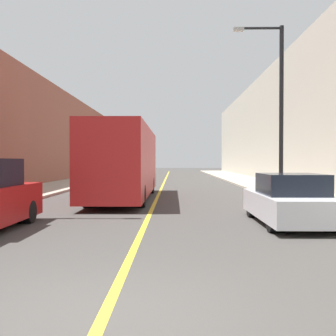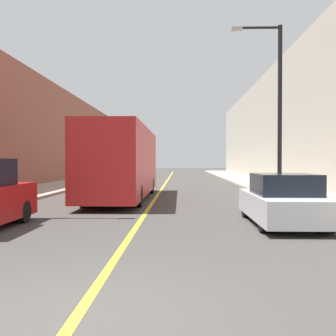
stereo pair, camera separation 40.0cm
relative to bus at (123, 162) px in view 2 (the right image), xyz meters
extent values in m
plane|color=#3F3D3A|center=(1.55, -14.50, -1.83)|extent=(200.00, 200.00, 0.00)
cube|color=#A89E8C|center=(-5.97, 15.50, -1.76)|extent=(3.85, 72.00, 0.14)
cube|color=#A89E8C|center=(9.07, 15.50, -1.76)|extent=(3.85, 72.00, 0.14)
cube|color=brown|center=(-9.89, 15.50, 2.43)|extent=(4.00, 72.00, 8.50)
cube|color=#B7B2A3|center=(12.99, 15.50, 3.37)|extent=(4.00, 72.00, 10.39)
cube|color=gold|center=(1.55, 15.50, -1.82)|extent=(0.16, 72.00, 0.01)
cube|color=#AD1E1E|center=(0.00, 0.01, 0.03)|extent=(2.49, 11.03, 3.16)
cube|color=black|center=(0.00, -5.48, 0.58)|extent=(2.12, 0.04, 1.42)
cylinder|color=black|center=(-0.97, -3.41, -1.37)|extent=(0.55, 0.91, 0.91)
cylinder|color=black|center=(0.97, -3.41, -1.37)|extent=(0.55, 0.91, 0.91)
cylinder|color=black|center=(-0.97, 3.43, -1.37)|extent=(0.55, 0.91, 0.91)
cylinder|color=black|center=(0.97, 3.43, -1.37)|extent=(0.55, 0.91, 0.91)
cylinder|color=black|center=(-2.05, -7.45, -1.49)|extent=(0.42, 0.68, 0.68)
cube|color=silver|center=(5.80, -7.51, -1.29)|extent=(1.89, 4.48, 0.71)
cube|color=black|center=(5.80, -7.73, -0.63)|extent=(1.66, 2.02, 0.60)
cube|color=black|center=(5.80, -9.72, -1.16)|extent=(1.61, 0.04, 0.32)
cylinder|color=black|center=(5.07, -8.90, -1.52)|extent=(0.42, 0.62, 0.62)
cylinder|color=black|center=(6.54, -8.90, -1.52)|extent=(0.42, 0.62, 0.62)
cylinder|color=black|center=(5.07, -6.12, -1.52)|extent=(0.42, 0.62, 0.62)
cylinder|color=black|center=(6.54, -6.12, -1.52)|extent=(0.42, 0.62, 0.62)
cylinder|color=black|center=(7.44, -0.61, 2.33)|extent=(0.20, 0.20, 8.05)
cylinder|color=black|center=(6.44, -0.61, 6.26)|extent=(2.02, 0.12, 0.12)
cube|color=#999993|center=(5.43, -0.61, 6.21)|extent=(0.50, 0.24, 0.16)
camera|label=1|loc=(2.39, -19.15, 0.04)|focal=42.00mm
camera|label=2|loc=(2.79, -19.14, 0.04)|focal=42.00mm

